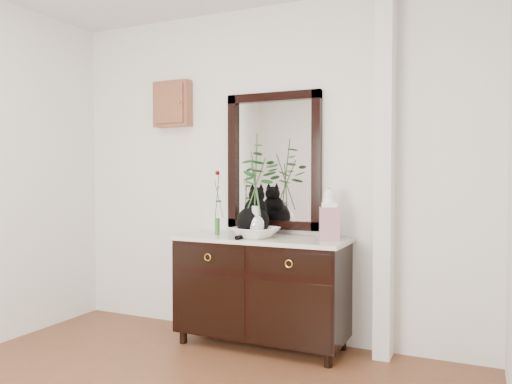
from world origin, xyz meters
The scene contains 10 objects.
wall_back centered at (0.00, 1.98, 1.35)m, with size 3.60×0.04×2.70m, color white.
pilaster centered at (1.00, 1.90, 1.35)m, with size 0.12×0.20×2.70m, color white.
sideboard centered at (0.10, 1.73, 0.47)m, with size 1.33×0.52×0.82m.
wall_mirror centered at (0.10, 1.97, 1.44)m, with size 0.80×0.06×1.10m.
key_cabinet centered at (-0.85, 1.94, 1.95)m, with size 0.35×0.10×0.40m, color brown.
cat centered at (0.02, 1.74, 1.05)m, with size 0.28×0.34×0.39m, color black, non-canonical shape.
lotus_bowl centered at (0.08, 1.66, 0.89)m, with size 0.33×0.33×0.08m, color white.
vase_branches centered at (0.08, 1.66, 1.26)m, with size 0.37×0.37×0.78m, color silver, non-canonical shape.
bud_vase_rose centered at (-0.28, 1.71, 1.11)m, with size 0.06×0.06×0.52m, color #376B32, non-canonical shape.
ginger_jar centered at (0.63, 1.76, 1.04)m, with size 0.14×0.14×0.39m, color silver, non-canonical shape.
Camera 1 is at (1.65, -1.76, 1.33)m, focal length 35.00 mm.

